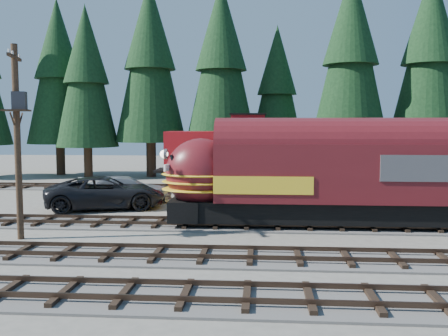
# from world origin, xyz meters

# --- Properties ---
(ground) EXTENTS (120.00, 120.00, 0.00)m
(ground) POSITION_xyz_m (0.00, 0.00, 0.00)
(ground) COLOR #6B665B
(ground) RESTS_ON ground
(track_spur) EXTENTS (32.00, 3.20, 0.33)m
(track_spur) POSITION_xyz_m (-10.00, 18.00, 0.06)
(track_spur) COLOR #4C4947
(track_spur) RESTS_ON ground
(depot) EXTENTS (12.80, 7.00, 5.30)m
(depot) POSITION_xyz_m (-0.00, 10.50, 2.96)
(depot) COLOR orange
(depot) RESTS_ON ground
(conifer_backdrop) EXTENTS (81.60, 22.82, 16.42)m
(conifer_backdrop) POSITION_xyz_m (4.95, 25.35, 10.41)
(conifer_backdrop) COLOR black
(conifer_backdrop) RESTS_ON ground
(locomotive) EXTENTS (14.98, 2.98, 4.07)m
(locomotive) POSITION_xyz_m (-1.54, 4.00, 2.40)
(locomotive) COLOR black
(locomotive) RESTS_ON ground
(caboose) EXTENTS (10.55, 3.06, 5.49)m
(caboose) POSITION_xyz_m (-5.85, 18.00, 2.71)
(caboose) COLOR black
(caboose) RESTS_ON ground
(utility_pole) EXTENTS (1.26, 2.06, 8.55)m
(utility_pole) POSITION_xyz_m (-14.45, 0.52, 4.88)
(utility_pole) COLOR black
(utility_pole) RESTS_ON ground
(pickup_truck_a) EXTENTS (7.71, 5.21, 1.96)m
(pickup_truck_a) POSITION_xyz_m (-13.18, 8.63, 0.98)
(pickup_truck_a) COLOR black
(pickup_truck_a) RESTS_ON ground
(pickup_truck_b) EXTENTS (6.45, 4.26, 1.74)m
(pickup_truck_b) POSITION_xyz_m (-12.61, 10.99, 0.87)
(pickup_truck_b) COLOR #9FA2A6
(pickup_truck_b) RESTS_ON ground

